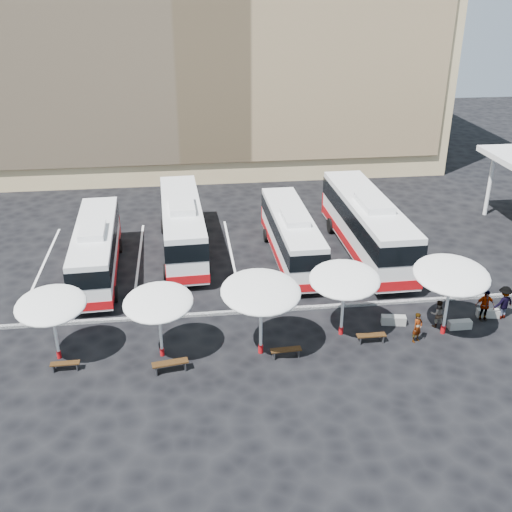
{
  "coord_description": "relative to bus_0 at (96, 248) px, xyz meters",
  "views": [
    {
      "loc": [
        -2.83,
        -27.54,
        16.58
      ],
      "look_at": [
        1.0,
        3.0,
        2.2
      ],
      "focal_mm": 42.0,
      "sensor_mm": 36.0,
      "label": 1
    }
  ],
  "objects": [
    {
      "name": "conc_bench_0",
      "position": [
        16.01,
        -7.88,
        -1.53
      ],
      "size": [
        1.32,
        0.65,
        0.47
      ],
      "primitive_type": "cube",
      "rotation": [
        0.0,
        0.0,
        -0.19
      ],
      "color": "gray",
      "rests_on": "ground"
    },
    {
      "name": "sunshade_2",
      "position": [
        8.74,
        -9.63,
        1.59
      ],
      "size": [
        4.11,
        4.15,
        3.95
      ],
      "rotation": [
        0.0,
        0.0,
        0.09
      ],
      "color": "white",
      "rests_on": "ground"
    },
    {
      "name": "sunshade_0",
      "position": [
        -0.91,
        -8.88,
        1.13
      ],
      "size": [
        3.29,
        3.34,
        3.41
      ],
      "rotation": [
        0.0,
        0.0,
        0.01
      ],
      "color": "white",
      "rests_on": "ground"
    },
    {
      "name": "passenger_3",
      "position": [
        21.96,
        -7.96,
        -0.84
      ],
      "size": [
        1.34,
        0.98,
        1.86
      ],
      "primitive_type": "imported",
      "rotation": [
        0.0,
        0.0,
        3.41
      ],
      "color": "black",
      "rests_on": "ground"
    },
    {
      "name": "bus_0",
      "position": [
        0.0,
        0.0,
        0.0
      ],
      "size": [
        2.88,
        10.99,
        3.46
      ],
      "rotation": [
        0.0,
        0.0,
        0.04
      ],
      "color": "white",
      "rests_on": "ground"
    },
    {
      "name": "wood_bench_3",
      "position": [
        14.32,
        -9.42,
        -1.42
      ],
      "size": [
        1.47,
        0.41,
        0.45
      ],
      "rotation": [
        0.0,
        0.0,
        -0.01
      ],
      "color": "black",
      "rests_on": "ground"
    },
    {
      "name": "wood_bench_0",
      "position": [
        -0.44,
        -9.93,
        -1.46
      ],
      "size": [
        1.34,
        0.37,
        0.41
      ],
      "rotation": [
        0.0,
        0.0,
        0.01
      ],
      "color": "black",
      "rests_on": "ground"
    },
    {
      "name": "ground",
      "position": [
        8.31,
        -6.25,
        -1.77
      ],
      "size": [
        120.0,
        120.0,
        0.0
      ],
      "primitive_type": "plane",
      "color": "black",
      "rests_on": "ground"
    },
    {
      "name": "conc_bench_2",
      "position": [
        21.29,
        -7.79,
        -1.55
      ],
      "size": [
        1.21,
        0.59,
        0.44
      ],
      "primitive_type": "cube",
      "rotation": [
        0.0,
        0.0,
        -0.18
      ],
      "color": "gray",
      "rests_on": "ground"
    },
    {
      "name": "conc_bench_1",
      "position": [
        19.28,
        -8.72,
        -1.54
      ],
      "size": [
        1.21,
        0.41,
        0.45
      ],
      "primitive_type": "cube",
      "rotation": [
        0.0,
        0.0,
        0.01
      ],
      "color": "gray",
      "rests_on": "ground"
    },
    {
      "name": "wood_bench_1",
      "position": [
        4.39,
        -10.64,
        -1.38
      ],
      "size": [
        1.72,
        0.7,
        0.51
      ],
      "rotation": [
        0.0,
        0.0,
        0.16
      ],
      "color": "black",
      "rests_on": "ground"
    },
    {
      "name": "passenger_0",
      "position": [
        16.6,
        -9.59,
        -0.97
      ],
      "size": [
        0.69,
        0.61,
        1.59
      ],
      "primitive_type": "imported",
      "rotation": [
        0.0,
        0.0,
        0.49
      ],
      "color": "black",
      "rests_on": "ground"
    },
    {
      "name": "wood_bench_2",
      "position": [
        9.89,
        -10.16,
        -1.42
      ],
      "size": [
        1.5,
        0.46,
        0.46
      ],
      "rotation": [
        0.0,
        0.0,
        0.04
      ],
      "color": "black",
      "rests_on": "ground"
    },
    {
      "name": "sandstone_building",
      "position": [
        8.31,
        25.62,
        10.86
      ],
      "size": [
        42.0,
        18.25,
        29.6
      ],
      "color": "tan",
      "rests_on": "ground"
    },
    {
      "name": "bus_2",
      "position": [
        12.06,
        0.62,
        -0.01
      ],
      "size": [
        2.63,
        10.89,
        3.45
      ],
      "rotation": [
        0.0,
        0.0,
        0.01
      ],
      "color": "white",
      "rests_on": "ground"
    },
    {
      "name": "bus_3",
      "position": [
        17.06,
        1.0,
        0.33
      ],
      "size": [
        3.14,
        12.99,
        4.12
      ],
      "rotation": [
        0.0,
        0.0,
        0.01
      ],
      "color": "white",
      "rests_on": "ground"
    },
    {
      "name": "sunshade_4",
      "position": [
        18.24,
        -9.05,
        1.57
      ],
      "size": [
        4.19,
        4.23,
        3.93
      ],
      "rotation": [
        0.0,
        0.0,
        -0.12
      ],
      "color": "white",
      "rests_on": "ground"
    },
    {
      "name": "passenger_2",
      "position": [
        20.88,
        -8.04,
        -0.89
      ],
      "size": [
        1.04,
        0.45,
        1.76
      ],
      "primitive_type": "imported",
      "rotation": [
        0.0,
        0.0,
        -0.02
      ],
      "color": "black",
      "rests_on": "ground"
    },
    {
      "name": "bus_1",
      "position": [
        5.2,
        2.79,
        0.16
      ],
      "size": [
        3.1,
        11.97,
        3.77
      ],
      "rotation": [
        0.0,
        0.0,
        0.04
      ],
      "color": "white",
      "rests_on": "ground"
    },
    {
      "name": "passenger_1",
      "position": [
        18.16,
        -8.38,
        -1.01
      ],
      "size": [
        0.79,
        0.65,
        1.52
      ],
      "primitive_type": "imported",
      "rotation": [
        0.0,
        0.0,
        3.04
      ],
      "color": "black",
      "rests_on": "ground"
    },
    {
      "name": "curb_divider",
      "position": [
        8.31,
        -5.75,
        -1.69
      ],
      "size": [
        34.0,
        0.25,
        0.15
      ],
      "primitive_type": "cube",
      "color": "black",
      "rests_on": "ground"
    },
    {
      "name": "sunshade_3",
      "position": [
        13.03,
        -8.48,
        1.36
      ],
      "size": [
        4.43,
        4.46,
        3.68
      ],
      "rotation": [
        0.0,
        0.0,
        -0.31
      ],
      "color": "white",
      "rests_on": "ground"
    },
    {
      "name": "bay_lines",
      "position": [
        8.31,
        1.75,
        -1.76
      ],
      "size": [
        24.15,
        12.0,
        0.01
      ],
      "color": "white",
      "rests_on": "ground"
    },
    {
      "name": "sunshade_1",
      "position": [
        3.99,
        -9.27,
        1.15
      ],
      "size": [
        3.89,
        3.92,
        3.44
      ],
      "rotation": [
        0.0,
        0.0,
        -0.2
      ],
      "color": "white",
      "rests_on": "ground"
    }
  ]
}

